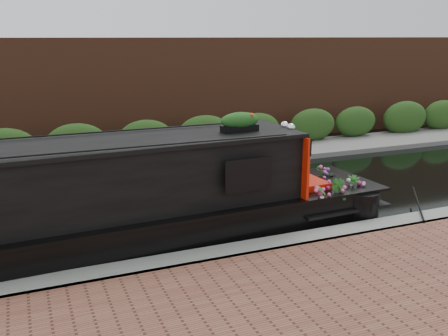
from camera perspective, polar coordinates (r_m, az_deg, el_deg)
name	(u,v)px	position (r m, az deg, el deg)	size (l,w,h in m)	color
ground	(193,205)	(12.36, -3.59, -4.29)	(80.00, 80.00, 0.00)	black
near_bank_coping	(250,259)	(9.52, 2.99, -10.31)	(40.00, 0.60, 0.50)	gray
far_bank_path	(150,166)	(16.23, -8.43, 0.24)	(40.00, 2.40, 0.34)	slate
far_hedge	(144,160)	(17.08, -9.18, 0.95)	(40.00, 1.10, 2.80)	#224216
far_brick_wall	(130,147)	(19.08, -10.66, 2.34)	(40.00, 1.00, 8.00)	brown
narrowboat	(96,212)	(9.76, -14.45, -4.88)	(11.96, 2.57, 2.78)	black
rope_fender	(368,203)	(12.47, 16.18, -3.88)	(0.34, 0.34, 0.36)	brown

